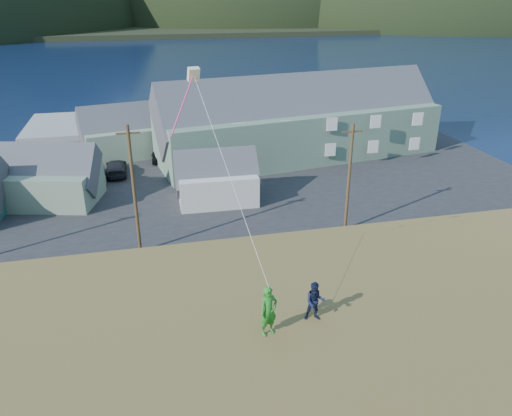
{
  "coord_description": "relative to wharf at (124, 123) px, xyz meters",
  "views": [
    {
      "loc": [
        -3.53,
        -32.25,
        18.07
      ],
      "look_at": [
        1.24,
        -11.82,
        8.8
      ],
      "focal_mm": 35.0,
      "sensor_mm": 36.0,
      "label": 1
    }
  ],
  "objects": [
    {
      "name": "ground",
      "position": [
        6.0,
        -40.0,
        -0.45
      ],
      "size": [
        900.0,
        900.0,
        0.0
      ],
      "primitive_type": "plane",
      "color": "#0A1638",
      "rests_on": "ground"
    },
    {
      "name": "grass_strip",
      "position": [
        6.0,
        -42.0,
        -0.4
      ],
      "size": [
        110.0,
        8.0,
        0.1
      ],
      "primitive_type": "cube",
      "color": "#4C3D19",
      "rests_on": "ground"
    },
    {
      "name": "waterfront_lot",
      "position": [
        6.0,
        -23.0,
        -0.39
      ],
      "size": [
        72.0,
        36.0,
        0.12
      ],
      "primitive_type": "cube",
      "color": "#28282B",
      "rests_on": "ground"
    },
    {
      "name": "wharf",
      "position": [
        0.0,
        0.0,
        0.0
      ],
      "size": [
        26.0,
        14.0,
        0.9
      ],
      "primitive_type": "cube",
      "color": "gray",
      "rests_on": "ground"
    },
    {
      "name": "far_shore",
      "position": [
        6.0,
        290.0,
        0.55
      ],
      "size": [
        900.0,
        320.0,
        2.0
      ],
      "primitive_type": "cube",
      "color": "black",
      "rests_on": "ground"
    },
    {
      "name": "far_hills",
      "position": [
        41.59,
        239.38,
        1.55
      ],
      "size": [
        760.0,
        265.0,
        143.0
      ],
      "color": "black",
      "rests_on": "ground"
    },
    {
      "name": "lodge",
      "position": [
        20.01,
        -19.15,
        3.96
      ],
      "size": [
        33.55,
        14.2,
        11.44
      ],
      "rotation": [
        0.0,
        0.0,
        0.16
      ],
      "color": "slate",
      "rests_on": "waterfront_lot"
    },
    {
      "name": "shed_palegreen_near",
      "position": [
        -6.34,
        -27.01,
        2.06
      ],
      "size": [
        10.28,
        7.78,
        6.65
      ],
      "rotation": [
        0.0,
        0.0,
        -0.26
      ],
      "color": "gray",
      "rests_on": "waterfront_lot"
    },
    {
      "name": "shed_white",
      "position": [
        8.63,
        -30.17,
        1.84
      ],
      "size": [
        7.55,
        5.12,
        5.92
      ],
      "rotation": [
        0.0,
        0.0,
        -0.03
      ],
      "color": "silver",
      "rests_on": "waterfront_lot"
    },
    {
      "name": "shed_palegreen_far",
      "position": [
        0.91,
        -13.86,
        2.34
      ],
      "size": [
        11.89,
        8.29,
        7.3
      ],
      "rotation": [
        0.0,
        0.0,
        0.21
      ],
      "color": "gray",
      "rests_on": "waterfront_lot"
    },
    {
      "name": "utility_poles",
      "position": [
        1.79,
        -38.5,
        4.28
      ],
      "size": [
        30.96,
        0.24,
        9.62
      ],
      "color": "#47331E",
      "rests_on": "waterfront_lot"
    },
    {
      "name": "parked_cars",
      "position": [
        -4.19,
        -18.97,
        0.41
      ],
      "size": [
        23.32,
        13.19,
        1.58
      ],
      "color": "#222327",
      "rests_on": "waterfront_lot"
    },
    {
      "name": "kite_flyer_green",
      "position": [
        6.05,
        -58.77,
        7.67
      ],
      "size": [
        0.78,
        0.65,
        1.83
      ],
      "primitive_type": "imported",
      "rotation": [
        0.0,
        0.0,
        0.37
      ],
      "color": "#227D22",
      "rests_on": "hillside"
    },
    {
      "name": "kite_flyer_navy",
      "position": [
        7.85,
        -58.37,
        7.5
      ],
      "size": [
        0.84,
        0.72,
        1.5
      ],
      "primitive_type": "imported",
      "rotation": [
        0.0,
        0.0,
        -0.23
      ],
      "color": "#131936",
      "rests_on": "hillside"
    },
    {
      "name": "kite_rig",
      "position": [
        4.59,
        -52.18,
        14.24
      ],
      "size": [
        1.33,
        3.7,
        9.17
      ],
      "color": "#F7E5BC",
      "rests_on": "ground"
    }
  ]
}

